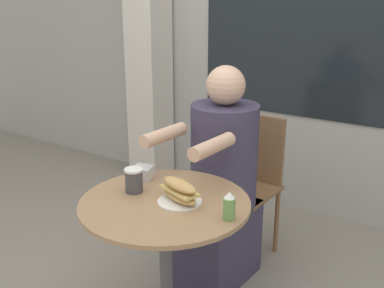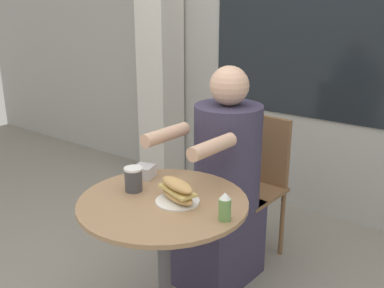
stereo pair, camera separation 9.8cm
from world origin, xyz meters
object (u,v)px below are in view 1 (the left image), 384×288
Objects in this scene: cafe_table at (166,239)px; seated_diner at (220,192)px; diner_chair at (250,173)px; condiment_bottle at (229,206)px; drink_cup at (134,180)px; sandwich_on_plate at (180,192)px.

cafe_table is 0.57m from seated_diner.
cafe_table is at bearing 96.24° from diner_chair.
drink_cup is at bearing -178.80° from condiment_bottle.
diner_chair is at bearing 82.24° from drink_cup.
seated_diner is 10.98× the size of drink_cup.
drink_cup is (-0.12, -0.57, 0.24)m from seated_diner.
diner_chair is 1.00m from condiment_bottle.
drink_cup is 0.94× the size of condiment_bottle.
diner_chair is at bearing 96.95° from sandwich_on_plate.
cafe_table is at bearing 0.45° from drink_cup.
diner_chair is (-0.05, 0.91, -0.00)m from cafe_table.
cafe_table is 0.91m from diner_chair.
condiment_bottle is at bearing 126.52° from seated_diner.
diner_chair is 4.03× the size of sandwich_on_plate.
condiment_bottle is (0.25, -0.02, 0.01)m from sandwich_on_plate.
cafe_table is at bearing -178.38° from condiment_bottle.
seated_diner reaches higher than cafe_table.
sandwich_on_plate is (0.12, -0.54, 0.23)m from seated_diner.
seated_diner is at bearing 92.07° from diner_chair.
condiment_bottle is (0.36, -0.90, 0.24)m from diner_chair.
condiment_bottle is at bearing 114.85° from diner_chair.
sandwich_on_plate is at bearing 105.35° from seated_diner.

